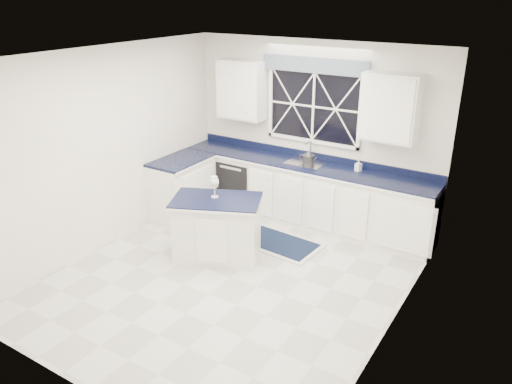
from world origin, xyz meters
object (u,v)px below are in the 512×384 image
Objects in this scene: faucet at (310,150)px; kettle at (308,158)px; wine_glass at (214,183)px; soap_bottle at (358,165)px; dishwasher at (242,182)px; island at (217,228)px.

kettle is (0.07, -0.20, -0.06)m from faucet.
kettle reaches higher than wine_glass.
faucet is at bearing 113.60° from kettle.
faucet is at bearing 74.02° from wine_glass.
soap_bottle is (0.81, -0.07, -0.07)m from faucet.
island is (0.66, -1.60, 0.01)m from dishwasher.
kettle reaches higher than soap_bottle.
dishwasher is at bearing -176.63° from kettle.
kettle is at bearing -0.06° from dishwasher.
kettle is 1.75× the size of soap_bottle.
faucet is 0.22m from kettle.
wine_glass is at bearing -127.97° from soap_bottle.
kettle reaches higher than dishwasher.
island is (-0.44, -1.79, -0.67)m from faucet.
wine_glass reaches higher than island.
dishwasher is 2.89× the size of wine_glass.
wine_glass reaches higher than dishwasher.
soap_bottle is (0.73, 0.12, -0.01)m from kettle.
faucet is 1.79× the size of soap_bottle.
island is 4.45× the size of kettle.
faucet is at bearing 52.12° from island.
wine_glass is (-0.06, 0.05, 0.62)m from island.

